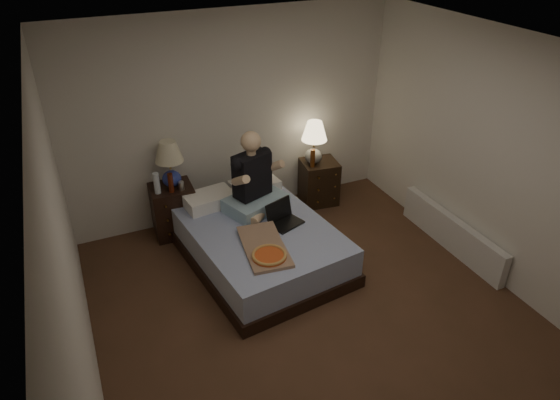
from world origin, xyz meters
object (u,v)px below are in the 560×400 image
beer_bottle_left (171,183)px  pizza_box (269,256)px  nightstand_right (319,182)px  person (255,173)px  lamp_left (170,164)px  radiator (451,233)px  water_bottle (157,183)px  lamp_right (314,143)px  laptop (286,215)px  nightstand_left (173,210)px  bed (260,244)px  beer_bottle_right (313,158)px  soda_can (181,186)px

beer_bottle_left → pizza_box: (0.60, -1.40, -0.24)m
nightstand_right → person: person is taller
lamp_left → radiator: size_ratio=0.35×
nightstand_right → water_bottle: bearing=-171.7°
lamp_right → laptop: lamp_right is taller
nightstand_left → lamp_left: 0.59m
bed → beer_bottle_left: 1.23m
beer_bottle_right → bed: bearing=-142.1°
nightstand_left → radiator: size_ratio=0.39×
laptop → pizza_box: (-0.41, -0.50, -0.08)m
bed → pizza_box: size_ratio=2.40×
water_bottle → laptop: water_bottle is taller
soda_can → beer_bottle_right: bearing=-0.9°
lamp_right → radiator: lamp_right is taller
bed → radiator: 2.19m
soda_can → person: 0.90m
nightstand_left → water_bottle: bearing=-150.4°
beer_bottle_left → person: bearing=-30.3°
laptop → beer_bottle_left: bearing=118.8°
beer_bottle_left → person: size_ratio=0.25×
lamp_left → person: person is taller
pizza_box → nightstand_left: bearing=118.4°
bed → pizza_box: 0.64m
nightstand_right → lamp_right: lamp_right is taller
nightstand_left → nightstand_right: size_ratio=1.07×
radiator → lamp_right: bearing=121.8°
nightstand_right → pizza_box: 1.98m
beer_bottle_right → person: bearing=-154.1°
lamp_left → lamp_right: lamp_left is taller
nightstand_right → soda_can: 1.86m
pizza_box → radiator: pizza_box is taller
bed → lamp_left: 1.37m
soda_can → nightstand_right: bearing=1.5°
person → radiator: (1.99, -1.02, -0.72)m
nightstand_right → soda_can: bearing=-170.7°
radiator → beer_bottle_left: bearing=151.9°
soda_can → pizza_box: bearing=-71.0°
nightstand_left → lamp_right: 1.91m
beer_bottle_left → beer_bottle_right: bearing=-0.7°
bed → soda_can: 1.14m
nightstand_left → lamp_left: bearing=26.3°
lamp_right → person: size_ratio=0.60×
person → radiator: 2.35m
beer_bottle_right → pizza_box: bearing=-130.7°
beer_bottle_right → laptop: beer_bottle_right is taller
radiator → soda_can: bearing=150.8°
person → laptop: bearing=-86.4°
lamp_left → person: 1.00m
water_bottle → laptop: (1.16, -0.94, -0.17)m
water_bottle → pizza_box: 1.64m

